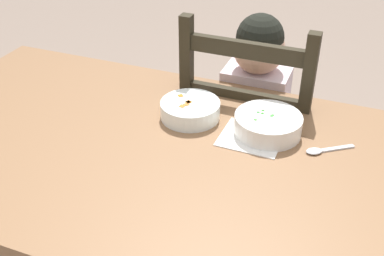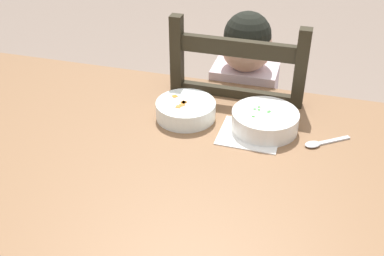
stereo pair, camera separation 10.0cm
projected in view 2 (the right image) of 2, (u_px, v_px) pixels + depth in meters
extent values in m
cube|color=brown|center=(165.00, 157.00, 1.25)|extent=(1.59, 0.86, 0.04)
cylinder|color=brown|center=(27.00, 151.00, 1.91)|extent=(0.07, 0.07, 0.70)
cube|color=#2B2618|center=(241.00, 142.00, 1.81)|extent=(0.42, 0.42, 0.02)
cube|color=#2B2618|center=(291.00, 168.00, 2.03)|extent=(0.04, 0.04, 0.43)
cube|color=#2B2618|center=(206.00, 153.00, 2.12)|extent=(0.04, 0.04, 0.43)
cube|color=#2B2618|center=(279.00, 229.00, 1.73)|extent=(0.04, 0.04, 0.43)
cube|color=#2B2618|center=(180.00, 209.00, 1.82)|extent=(0.04, 0.04, 0.43)
cube|color=#2B2618|center=(295.00, 112.00, 1.46)|extent=(0.04, 0.04, 0.54)
cube|color=#2B2618|center=(178.00, 95.00, 1.55)|extent=(0.04, 0.04, 0.54)
cube|color=#2B2618|center=(238.00, 48.00, 1.40)|extent=(0.36, 0.03, 0.05)
cube|color=#2B2618|center=(235.00, 96.00, 1.49)|extent=(0.36, 0.03, 0.05)
cube|color=silver|center=(243.00, 108.00, 1.69)|extent=(0.22, 0.14, 0.32)
sphere|color=#D9A88D|center=(247.00, 46.00, 1.56)|extent=(0.17, 0.17, 0.17)
sphere|color=black|center=(248.00, 35.00, 1.54)|extent=(0.16, 0.16, 0.16)
cylinder|color=#3F4C72|center=(217.00, 207.00, 1.81)|extent=(0.07, 0.07, 0.45)
cylinder|color=#3F4C72|center=(245.00, 213.00, 1.79)|extent=(0.07, 0.07, 0.45)
cylinder|color=silver|center=(200.00, 97.00, 1.59)|extent=(0.06, 0.24, 0.13)
cylinder|color=silver|center=(278.00, 107.00, 1.53)|extent=(0.06, 0.24, 0.13)
cylinder|color=white|center=(265.00, 121.00, 1.32)|extent=(0.19, 0.19, 0.05)
cylinder|color=white|center=(264.00, 128.00, 1.33)|extent=(0.08, 0.08, 0.01)
cylinder|color=green|center=(265.00, 118.00, 1.31)|extent=(0.15, 0.15, 0.03)
sphere|color=green|center=(259.00, 111.00, 1.32)|extent=(0.01, 0.01, 0.01)
sphere|color=green|center=(253.00, 118.00, 1.29)|extent=(0.01, 0.01, 0.01)
sphere|color=green|center=(259.00, 108.00, 1.33)|extent=(0.01, 0.01, 0.01)
sphere|color=green|center=(255.00, 110.00, 1.32)|extent=(0.01, 0.01, 0.01)
sphere|color=green|center=(268.00, 113.00, 1.31)|extent=(0.01, 0.01, 0.01)
sphere|color=green|center=(269.00, 112.00, 1.31)|extent=(0.01, 0.01, 0.01)
cylinder|color=white|center=(186.00, 110.00, 1.37)|extent=(0.17, 0.17, 0.05)
cylinder|color=white|center=(186.00, 116.00, 1.38)|extent=(0.08, 0.08, 0.01)
cylinder|color=orange|center=(186.00, 108.00, 1.37)|extent=(0.14, 0.14, 0.03)
cube|color=orange|center=(178.00, 108.00, 1.34)|extent=(0.02, 0.02, 0.01)
cube|color=orange|center=(175.00, 97.00, 1.39)|extent=(0.02, 0.02, 0.01)
cube|color=orange|center=(185.00, 104.00, 1.36)|extent=(0.02, 0.02, 0.01)
cube|color=orange|center=(182.00, 106.00, 1.35)|extent=(0.02, 0.02, 0.01)
cube|color=orange|center=(185.00, 103.00, 1.36)|extent=(0.02, 0.02, 0.01)
cube|color=silver|center=(334.00, 140.00, 1.28)|extent=(0.08, 0.06, 0.00)
ellipsoid|color=silver|center=(313.00, 144.00, 1.26)|extent=(0.05, 0.05, 0.01)
cube|color=white|center=(250.00, 134.00, 1.31)|extent=(0.17, 0.15, 0.00)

